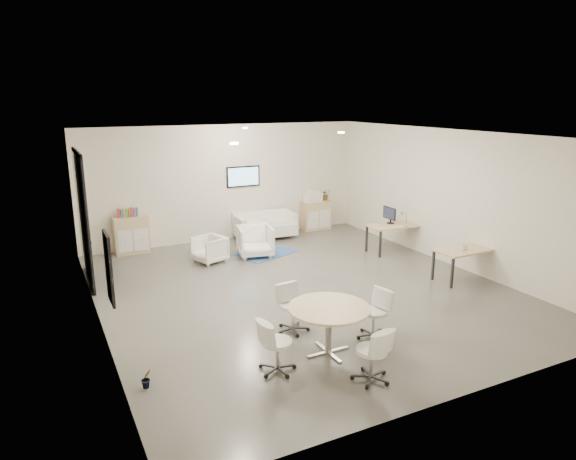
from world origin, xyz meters
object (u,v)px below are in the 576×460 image
(armchair_right, at_px, (255,240))
(desk_front, at_px, (465,252))
(desk_rear, at_px, (394,227))
(round_table, at_px, (329,312))
(sideboard_right, at_px, (316,215))
(sideboard_left, at_px, (132,235))
(armchair_left, at_px, (209,248))
(loveseat, at_px, (265,226))

(armchair_right, height_order, desk_front, armchair_right)
(desk_rear, bearing_deg, armchair_right, 165.42)
(desk_front, xyz_separation_m, round_table, (-4.42, -1.57, 0.06))
(sideboard_right, bearing_deg, sideboard_left, -179.91)
(sideboard_right, xyz_separation_m, round_table, (-3.70, -6.91, 0.26))
(sideboard_left, distance_m, armchair_left, 2.25)
(round_table, bearing_deg, desk_front, 19.60)
(loveseat, xyz_separation_m, armchair_right, (-0.93, -1.50, 0.08))
(armchair_right, distance_m, desk_front, 5.02)
(sideboard_right, relative_size, desk_rear, 0.62)
(sideboard_left, relative_size, armchair_left, 1.37)
(loveseat, bearing_deg, armchair_right, -117.44)
(desk_rear, bearing_deg, armchair_left, 169.53)
(sideboard_right, bearing_deg, armchair_right, -148.22)
(sideboard_left, relative_size, armchair_right, 1.13)
(armchair_right, bearing_deg, loveseat, 70.23)
(loveseat, xyz_separation_m, round_table, (-1.90, -6.72, 0.35))
(desk_front, bearing_deg, loveseat, 114.77)
(sideboard_left, distance_m, desk_front, 8.16)
(armchair_left, distance_m, round_table, 5.30)
(desk_front, bearing_deg, armchair_right, 132.05)
(sideboard_right, distance_m, desk_front, 5.39)
(armchair_right, relative_size, desk_front, 0.63)
(loveseat, relative_size, round_table, 1.38)
(sideboard_right, height_order, desk_front, sideboard_right)
(armchair_left, height_order, desk_rear, desk_rear)
(desk_rear, bearing_deg, loveseat, 137.41)
(sideboard_left, relative_size, round_table, 0.75)
(sideboard_left, xyz_separation_m, desk_rear, (6.13, -2.89, 0.16))
(loveseat, relative_size, desk_rear, 1.24)
(armchair_left, bearing_deg, sideboard_right, 94.35)
(sideboard_left, height_order, round_table, sideboard_left)
(desk_front, relative_size, round_table, 1.07)
(loveseat, height_order, round_table, round_table)
(sideboard_right, distance_m, armchair_right, 3.21)
(armchair_left, distance_m, armchair_right, 1.19)
(desk_front, distance_m, round_table, 4.69)
(sideboard_right, height_order, desk_rear, sideboard_right)
(armchair_right, height_order, desk_rear, armchair_right)
(sideboard_left, distance_m, loveseat, 3.67)
(sideboard_right, xyz_separation_m, desk_rear, (0.67, -2.90, 0.20))
(loveseat, relative_size, armchair_right, 2.06)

